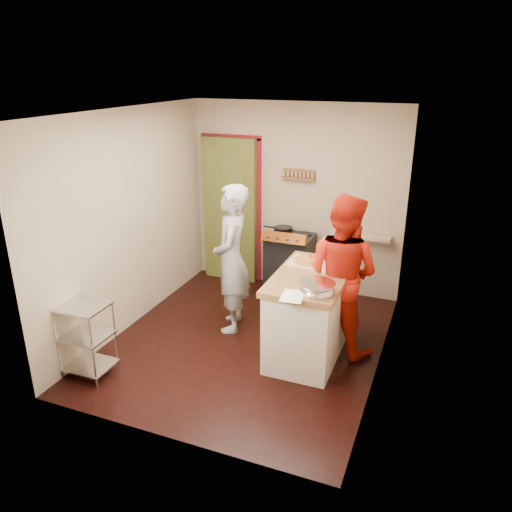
# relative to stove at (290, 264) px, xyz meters

# --- Properties ---
(floor) EXTENTS (3.50, 3.50, 0.00)m
(floor) POSITION_rel_stove_xyz_m (-0.05, -1.42, -0.45)
(floor) COLOR black
(floor) RESTS_ON ground
(back_wall) EXTENTS (3.00, 0.44, 2.60)m
(back_wall) POSITION_rel_stove_xyz_m (-0.69, 0.36, 0.68)
(back_wall) COLOR tan
(back_wall) RESTS_ON ground
(left_wall) EXTENTS (0.04, 3.50, 2.60)m
(left_wall) POSITION_rel_stove_xyz_m (-1.55, -1.42, 0.85)
(left_wall) COLOR tan
(left_wall) RESTS_ON ground
(right_wall) EXTENTS (0.04, 3.50, 2.60)m
(right_wall) POSITION_rel_stove_xyz_m (1.45, -1.42, 0.85)
(right_wall) COLOR tan
(right_wall) RESTS_ON ground
(ceiling) EXTENTS (3.00, 3.50, 0.02)m
(ceiling) POSITION_rel_stove_xyz_m (-0.05, -1.42, 2.16)
(ceiling) COLOR white
(ceiling) RESTS_ON back_wall
(stove) EXTENTS (0.60, 0.63, 1.00)m
(stove) POSITION_rel_stove_xyz_m (0.00, 0.00, 0.00)
(stove) COLOR black
(stove) RESTS_ON ground
(wire_shelving) EXTENTS (0.48, 0.40, 0.80)m
(wire_shelving) POSITION_rel_stove_xyz_m (-1.33, -2.62, -0.01)
(wire_shelving) COLOR silver
(wire_shelving) RESTS_ON ground
(island) EXTENTS (0.75, 1.38, 1.27)m
(island) POSITION_rel_stove_xyz_m (0.69, -1.40, 0.05)
(island) COLOR beige
(island) RESTS_ON ground
(person_stripe) EXTENTS (0.61, 0.75, 1.79)m
(person_stripe) POSITION_rel_stove_xyz_m (-0.35, -1.16, 0.44)
(person_stripe) COLOR #B7B6BC
(person_stripe) RESTS_ON ground
(person_red) EXTENTS (1.04, 0.91, 1.80)m
(person_red) POSITION_rel_stove_xyz_m (0.95, -1.13, 0.45)
(person_red) COLOR red
(person_red) RESTS_ON ground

